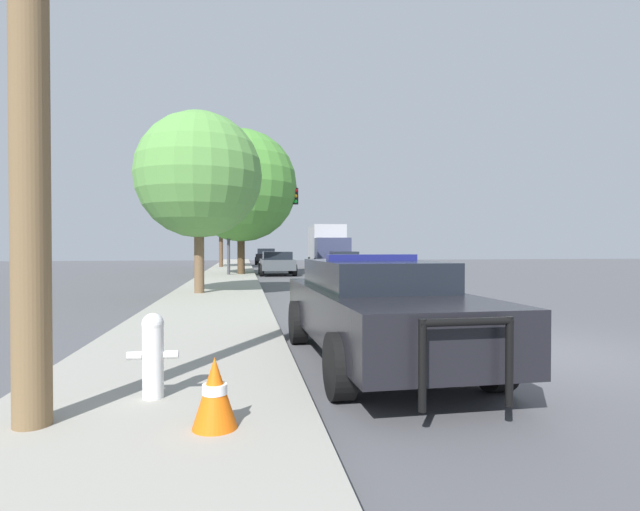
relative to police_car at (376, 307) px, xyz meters
The scene contains 13 objects.
ground_plane 2.56m from the police_car, ahead, with size 110.00×110.00×0.00m, color #4F4F54.
sidewalk_left 2.78m from the police_car, behind, with size 3.00×110.00×0.13m.
police_car is the anchor object (origin of this frame).
fire_hydrant 3.21m from the police_car, 147.85° to the right, with size 0.48×0.21×0.83m.
traffic_light 20.75m from the police_car, 92.96° to the left, with size 3.85×0.35×4.88m.
car_background_midblock 21.95m from the police_car, 89.79° to the left, with size 2.06×3.97×1.35m.
car_background_oncoming 24.35m from the police_car, 79.49° to the left, with size 2.19×4.74×1.34m.
car_background_distant 40.61m from the police_car, 89.52° to the left, with size 2.29×4.33×1.49m.
box_truck 31.43m from the police_car, 81.62° to the left, with size 2.78×6.76×3.31m.
tree_sidewalk_near 10.74m from the police_car, 108.40° to the left, with size 4.05×4.05×5.83m.
tree_sidewalk_far 31.88m from the police_car, 96.34° to the left, with size 5.22×5.22×7.89m.
tree_sidewalk_mid 21.66m from the police_car, 95.28° to the left, with size 6.19×6.19×7.97m.
traffic_cone 3.36m from the police_car, 128.14° to the right, with size 0.37×0.37×0.58m.
Camera 1 is at (-4.26, -7.03, 1.60)m, focal length 28.00 mm.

